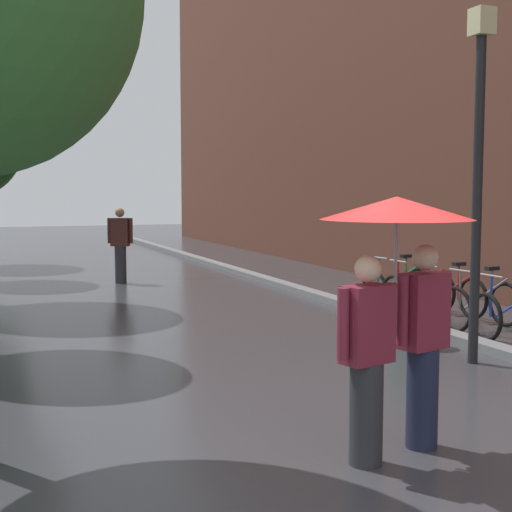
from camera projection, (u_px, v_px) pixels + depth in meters
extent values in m
plane|color=#38383D|center=(401.00, 461.00, 5.60)|extent=(80.00, 80.00, 0.00)
cube|color=slate|center=(277.00, 283.00, 16.03)|extent=(0.30, 36.00, 0.12)
torus|color=black|center=(486.00, 317.00, 10.01)|extent=(0.07, 0.70, 0.70)
cylinder|color=#233DA8|center=(491.00, 296.00, 10.01)|extent=(0.04, 0.04, 0.58)
cylinder|color=#9E9EA3|center=(492.00, 276.00, 9.99)|extent=(0.04, 0.46, 0.03)
torus|color=black|center=(455.00, 309.00, 10.67)|extent=(0.13, 0.70, 0.70)
torus|color=black|center=(505.00, 304.00, 11.13)|extent=(0.13, 0.70, 0.70)
cylinder|color=slate|center=(486.00, 293.00, 10.93)|extent=(0.88, 0.12, 0.43)
cylinder|color=slate|center=(491.00, 288.00, 10.97)|extent=(0.04, 0.04, 0.55)
cube|color=black|center=(492.00, 268.00, 10.94)|extent=(0.23, 0.12, 0.06)
cylinder|color=slate|center=(460.00, 290.00, 10.68)|extent=(0.04, 0.04, 0.58)
cylinder|color=#9E9EA3|center=(461.00, 270.00, 10.65)|extent=(0.07, 0.46, 0.03)
torus|color=black|center=(423.00, 302.00, 11.36)|extent=(0.10, 0.70, 0.70)
torus|color=black|center=(473.00, 298.00, 11.79)|extent=(0.10, 0.70, 0.70)
cylinder|color=red|center=(453.00, 287.00, 11.60)|extent=(0.88, 0.09, 0.43)
cylinder|color=red|center=(459.00, 283.00, 11.63)|extent=(0.04, 0.04, 0.55)
cube|color=black|center=(459.00, 264.00, 11.61)|extent=(0.23, 0.11, 0.06)
cylinder|color=red|center=(427.00, 284.00, 11.37)|extent=(0.04, 0.04, 0.58)
cylinder|color=#9E9EA3|center=(428.00, 266.00, 11.34)|extent=(0.06, 0.46, 0.03)
torus|color=black|center=(394.00, 295.00, 12.10)|extent=(0.10, 0.70, 0.70)
torus|color=black|center=(442.00, 292.00, 12.52)|extent=(0.10, 0.70, 0.70)
cylinder|color=red|center=(423.00, 282.00, 12.33)|extent=(0.88, 0.08, 0.43)
cylinder|color=red|center=(428.00, 277.00, 12.37)|extent=(0.04, 0.04, 0.55)
cube|color=black|center=(429.00, 260.00, 12.34)|extent=(0.22, 0.11, 0.06)
cylinder|color=red|center=(398.00, 278.00, 12.11)|extent=(0.04, 0.04, 0.58)
cylinder|color=#9E9EA3|center=(398.00, 261.00, 12.08)|extent=(0.05, 0.46, 0.03)
torus|color=black|center=(375.00, 290.00, 12.73)|extent=(0.15, 0.70, 0.70)
torus|color=black|center=(418.00, 287.00, 13.22)|extent=(0.15, 0.70, 0.70)
cylinder|color=#1E7A38|center=(401.00, 277.00, 13.00)|extent=(0.88, 0.15, 0.43)
cylinder|color=#1E7A38|center=(406.00, 273.00, 13.05)|extent=(0.04, 0.04, 0.55)
cube|color=black|center=(406.00, 256.00, 13.02)|extent=(0.23, 0.13, 0.06)
cylinder|color=#1E7A38|center=(378.00, 274.00, 12.74)|extent=(0.04, 0.04, 0.58)
cylinder|color=#9E9EA3|center=(379.00, 258.00, 12.72)|extent=(0.09, 0.46, 0.03)
cylinder|color=#2D2D33|center=(366.00, 414.00, 5.50)|extent=(0.26, 0.26, 0.80)
cube|color=maroon|center=(367.00, 324.00, 5.44)|extent=(0.44, 0.31, 0.60)
sphere|color=beige|center=(368.00, 269.00, 5.40)|extent=(0.21, 0.21, 0.21)
cylinder|color=maroon|center=(343.00, 324.00, 5.29)|extent=(0.09, 0.09, 0.54)
cylinder|color=maroon|center=(391.00, 317.00, 5.58)|extent=(0.09, 0.09, 0.54)
cylinder|color=#1E233D|center=(422.00, 398.00, 5.87)|extent=(0.26, 0.26, 0.83)
cube|color=maroon|center=(424.00, 311.00, 5.80)|extent=(0.44, 0.31, 0.62)
sphere|color=beige|center=(425.00, 257.00, 5.77)|extent=(0.21, 0.21, 0.21)
cylinder|color=maroon|center=(403.00, 310.00, 5.66)|extent=(0.09, 0.09, 0.56)
cylinder|color=maroon|center=(445.00, 304.00, 5.95)|extent=(0.09, 0.09, 0.56)
cylinder|color=#9E9EA3|center=(395.00, 287.00, 5.62)|extent=(0.02, 0.02, 1.11)
cone|color=red|center=(397.00, 208.00, 5.56)|extent=(1.20, 1.20, 0.18)
cylinder|color=black|center=(477.00, 203.00, 8.62)|extent=(0.12, 0.12, 3.94)
cube|color=beige|center=(482.00, 22.00, 8.43)|extent=(0.24, 0.24, 0.32)
cylinder|color=#1E4C28|center=(405.00, 314.00, 9.83)|extent=(0.44, 0.44, 0.85)
cylinder|color=#2D2D33|center=(121.00, 265.00, 16.40)|extent=(0.26, 0.26, 0.86)
cube|color=#4C231E|center=(120.00, 232.00, 16.33)|extent=(0.46, 0.38, 0.64)
sphere|color=#9E7051|center=(120.00, 213.00, 16.29)|extent=(0.21, 0.21, 0.21)
cylinder|color=#4C231E|center=(131.00, 231.00, 16.31)|extent=(0.09, 0.09, 0.58)
cylinder|color=#4C231E|center=(109.00, 231.00, 16.35)|extent=(0.09, 0.09, 0.58)
cube|color=black|center=(122.00, 229.00, 16.46)|extent=(0.30, 0.24, 0.36)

